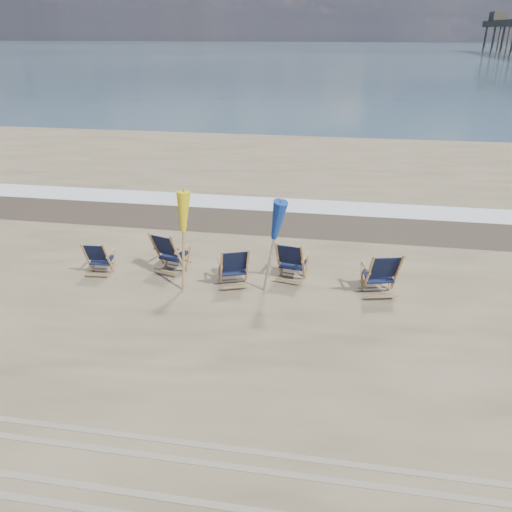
# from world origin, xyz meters

# --- Properties ---
(ocean) EXTENTS (400.00, 400.00, 0.00)m
(ocean) POSITION_xyz_m (0.00, 128.00, 0.00)
(ocean) COLOR #3D5666
(ocean) RESTS_ON ground
(surf_foam) EXTENTS (200.00, 1.40, 0.01)m
(surf_foam) POSITION_xyz_m (0.00, 8.30, 0.00)
(surf_foam) COLOR silver
(surf_foam) RESTS_ON ground
(wet_sand_strip) EXTENTS (200.00, 2.60, 0.00)m
(wet_sand_strip) POSITION_xyz_m (0.00, 6.80, 0.00)
(wet_sand_strip) COLOR #42362A
(wet_sand_strip) RESTS_ON ground
(tire_tracks) EXTENTS (80.00, 1.30, 0.01)m
(tire_tracks) POSITION_xyz_m (0.00, -2.80, 0.01)
(tire_tracks) COLOR gray
(tire_tracks) RESTS_ON ground
(beach_chair_0) EXTENTS (0.62, 0.68, 0.89)m
(beach_chair_0) POSITION_xyz_m (-3.48, 2.45, 0.45)
(beach_chair_0) COLOR black
(beach_chair_0) RESTS_ON ground
(beach_chair_1) EXTENTS (0.88, 0.94, 1.07)m
(beach_chair_1) POSITION_xyz_m (-1.92, 2.74, 0.53)
(beach_chair_1) COLOR black
(beach_chair_1) RESTS_ON ground
(beach_chair_2) EXTENTS (0.86, 0.91, 1.02)m
(beach_chair_2) POSITION_xyz_m (-0.24, 2.46, 0.51)
(beach_chair_2) COLOR black
(beach_chair_2) RESTS_ON ground
(beach_chair_3) EXTENTS (0.78, 0.84, 1.03)m
(beach_chair_3) POSITION_xyz_m (0.94, 2.82, 0.51)
(beach_chair_3) COLOR black
(beach_chair_3) RESTS_ON ground
(beach_chair_4) EXTENTS (0.87, 0.93, 1.10)m
(beach_chair_4) POSITION_xyz_m (2.95, 2.54, 0.55)
(beach_chair_4) COLOR black
(beach_chair_4) RESTS_ON ground
(umbrella_yellow) EXTENTS (0.30, 0.30, 2.19)m
(umbrella_yellow) POSITION_xyz_m (-1.56, 2.16, 1.67)
(umbrella_yellow) COLOR #AF814E
(umbrella_yellow) RESTS_ON ground
(umbrella_blue) EXTENTS (0.30, 0.30, 2.20)m
(umbrella_blue) POSITION_xyz_m (0.31, 2.25, 1.67)
(umbrella_blue) COLOR #A5A5AD
(umbrella_blue) RESTS_ON ground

